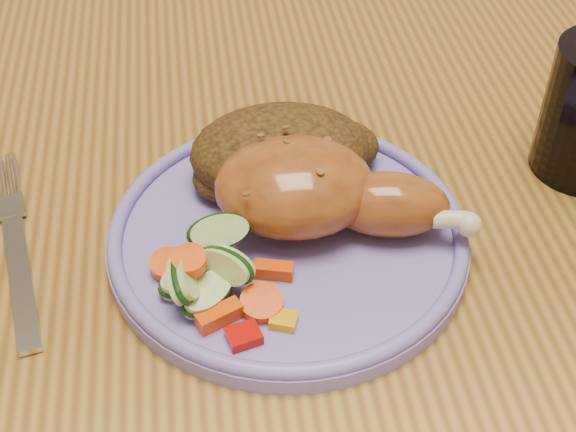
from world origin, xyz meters
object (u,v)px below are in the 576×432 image
(plate, at_px, (288,239))
(fork, at_px, (16,249))
(chair_far, at_px, (262,42))
(dining_table, at_px, (343,254))

(plate, bearing_deg, fork, 174.50)
(plate, relative_size, fork, 1.42)
(chair_far, xyz_separation_m, fork, (-0.24, -0.67, 0.26))
(dining_table, distance_m, fork, 0.26)
(plate, height_order, fork, plate)
(plate, distance_m, fork, 0.18)
(chair_far, xyz_separation_m, plate, (-0.05, -0.69, 0.26))
(chair_far, bearing_deg, fork, -109.23)
(dining_table, bearing_deg, fork, -168.34)
(chair_far, bearing_deg, dining_table, -90.00)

